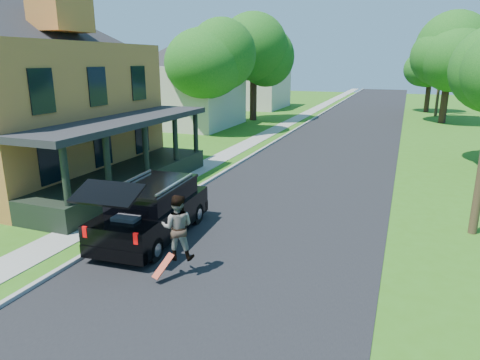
% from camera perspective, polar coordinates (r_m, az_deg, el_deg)
% --- Properties ---
extents(ground, '(140.00, 140.00, 0.00)m').
position_cam_1_polar(ground, '(11.25, -3.64, -13.42)').
color(ground, '#306514').
rests_on(ground, ground).
extents(street, '(8.00, 120.00, 0.02)m').
position_cam_1_polar(street, '(29.70, 12.72, 4.70)').
color(street, black).
rests_on(street, ground).
extents(curb, '(0.15, 120.00, 0.12)m').
position_cam_1_polar(curb, '(30.54, 5.17, 5.31)').
color(curb, gray).
rests_on(curb, ground).
extents(sidewalk, '(1.30, 120.00, 0.03)m').
position_cam_1_polar(sidewalk, '(30.99, 2.40, 5.51)').
color(sidewalk, gray).
rests_on(sidewalk, ground).
extents(front_walk, '(6.50, 1.20, 0.03)m').
position_cam_1_polar(front_walk, '(20.95, -20.66, -0.47)').
color(front_walk, gray).
rests_on(front_walk, ground).
extents(main_house, '(15.56, 15.56, 10.10)m').
position_cam_1_polar(main_house, '(22.60, -28.35, 12.49)').
color(main_house, '#BA6736').
rests_on(main_house, ground).
extents(neighbor_house_mid, '(12.78, 12.78, 8.30)m').
position_cam_1_polar(neighbor_house_mid, '(37.37, -7.33, 13.61)').
color(neighbor_house_mid, beige).
rests_on(neighbor_house_mid, ground).
extents(neighbor_house_far, '(12.78, 12.78, 8.30)m').
position_cam_1_polar(neighbor_house_far, '(52.01, 1.29, 14.27)').
color(neighbor_house_far, beige).
rests_on(neighbor_house_far, ground).
extents(black_suv, '(2.26, 5.16, 2.35)m').
position_cam_1_polar(black_suv, '(13.76, -11.66, -4.03)').
color(black_suv, black).
rests_on(black_suv, ground).
extents(skateboarder, '(1.00, 0.88, 1.73)m').
position_cam_1_polar(skateboarder, '(11.14, -8.33, -6.23)').
color(skateboarder, black).
rests_on(skateboarder, ground).
extents(skateboard, '(0.40, 0.63, 0.51)m').
position_cam_1_polar(skateboard, '(11.27, -10.18, -11.31)').
color(skateboard, '#99230D').
rests_on(skateboard, ground).
extents(tree_left_mid, '(6.62, 6.68, 8.89)m').
position_cam_1_polar(tree_left_mid, '(33.62, -3.71, 16.07)').
color(tree_left_mid, black).
rests_on(tree_left_mid, ground).
extents(tree_left_far, '(7.69, 7.91, 9.83)m').
position_cam_1_polar(tree_left_far, '(40.69, 1.83, 17.16)').
color(tree_left_far, black).
rests_on(tree_left_far, ground).
extents(tree_right_mid, '(7.56, 7.28, 9.47)m').
position_cam_1_polar(tree_right_mid, '(42.65, 26.19, 15.04)').
color(tree_right_mid, black).
rests_on(tree_right_mid, ground).
extents(tree_right_far, '(6.30, 6.02, 7.69)m').
position_cam_1_polar(tree_right_far, '(51.29, 24.10, 13.91)').
color(tree_right_far, black).
rests_on(tree_right_far, ground).
extents(utility_pole_far, '(1.74, 0.67, 9.89)m').
position_cam_1_polar(utility_pole_far, '(47.70, 25.30, 13.80)').
color(utility_pole_far, '#3E2E1D').
rests_on(utility_pole_far, ground).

